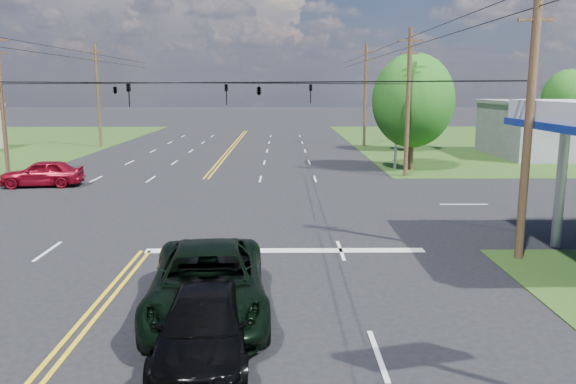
{
  "coord_description": "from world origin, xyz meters",
  "views": [
    {
      "loc": [
        4.91,
        -15.4,
        5.79
      ],
      "look_at": [
        5.13,
        6.0,
        1.79
      ],
      "focal_mm": 35.0,
      "sensor_mm": 36.0,
      "label": 1
    }
  ],
  "objects_px": {
    "pole_left_far": "(98,94)",
    "pickup_dkgreen": "(208,283)",
    "pole_ne": "(408,101)",
    "tree_right_b": "(410,105)",
    "suv_black": "(204,326)",
    "pole_nw": "(2,101)",
    "tree_far_r": "(568,100)",
    "pole_se": "(529,114)",
    "pole_right_far": "(365,94)",
    "tree_right_a": "(413,101)"
  },
  "relations": [
    {
      "from": "pole_left_far",
      "to": "pickup_dkgreen",
      "type": "xyz_separation_m",
      "value": [
        16.0,
        -41.77,
        -4.29
      ]
    },
    {
      "from": "pole_ne",
      "to": "pole_left_far",
      "type": "xyz_separation_m",
      "value": [
        -26.0,
        19.0,
        0.25
      ]
    },
    {
      "from": "tree_right_b",
      "to": "pole_ne",
      "type": "bearing_deg",
      "value": -103.13
    },
    {
      "from": "pole_ne",
      "to": "suv_black",
      "type": "xyz_separation_m",
      "value": [
        -9.79,
        -25.0,
        -4.21
      ]
    },
    {
      "from": "pole_nw",
      "to": "pole_left_far",
      "type": "bearing_deg",
      "value": 90.0
    },
    {
      "from": "tree_far_r",
      "to": "suv_black",
      "type": "xyz_separation_m",
      "value": [
        -30.79,
        -46.0,
        -3.84
      ]
    },
    {
      "from": "tree_right_b",
      "to": "pole_se",
      "type": "bearing_deg",
      "value": -96.05
    },
    {
      "from": "pole_nw",
      "to": "pole_left_far",
      "type": "relative_size",
      "value": 0.95
    },
    {
      "from": "tree_right_b",
      "to": "pickup_dkgreen",
      "type": "relative_size",
      "value": 1.12
    },
    {
      "from": "pole_se",
      "to": "pole_ne",
      "type": "relative_size",
      "value": 1.0
    },
    {
      "from": "pole_nw",
      "to": "pole_ne",
      "type": "distance_m",
      "value": 26.0
    },
    {
      "from": "pole_se",
      "to": "pole_nw",
      "type": "distance_m",
      "value": 31.62
    },
    {
      "from": "pole_right_far",
      "to": "pickup_dkgreen",
      "type": "xyz_separation_m",
      "value": [
        -10.0,
        -41.77,
        -4.29
      ]
    },
    {
      "from": "pole_nw",
      "to": "tree_right_b",
      "type": "xyz_separation_m",
      "value": [
        29.5,
        15.0,
        -0.7
      ]
    },
    {
      "from": "pole_ne",
      "to": "tree_right_b",
      "type": "bearing_deg",
      "value": 76.87
    },
    {
      "from": "suv_black",
      "to": "pole_right_far",
      "type": "bearing_deg",
      "value": 74.51
    },
    {
      "from": "pole_se",
      "to": "pole_ne",
      "type": "height_order",
      "value": "same"
    },
    {
      "from": "pole_ne",
      "to": "pickup_dkgreen",
      "type": "bearing_deg",
      "value": -113.71
    },
    {
      "from": "pole_ne",
      "to": "suv_black",
      "type": "bearing_deg",
      "value": -111.39
    },
    {
      "from": "pole_nw",
      "to": "pole_left_far",
      "type": "xyz_separation_m",
      "value": [
        0.0,
        19.0,
        0.25
      ]
    },
    {
      "from": "pole_ne",
      "to": "tree_right_b",
      "type": "distance_m",
      "value": 15.42
    },
    {
      "from": "pole_nw",
      "to": "pole_right_far",
      "type": "height_order",
      "value": "pole_right_far"
    },
    {
      "from": "pole_left_far",
      "to": "tree_right_a",
      "type": "bearing_deg",
      "value": -30.65
    },
    {
      "from": "pole_ne",
      "to": "pole_right_far",
      "type": "bearing_deg",
      "value": 90.0
    },
    {
      "from": "pole_left_far",
      "to": "pole_right_far",
      "type": "bearing_deg",
      "value": 0.0
    },
    {
      "from": "pole_nw",
      "to": "tree_far_r",
      "type": "distance_m",
      "value": 51.48
    },
    {
      "from": "tree_right_a",
      "to": "suv_black",
      "type": "distance_m",
      "value": 30.29
    },
    {
      "from": "pole_ne",
      "to": "pickup_dkgreen",
      "type": "xyz_separation_m",
      "value": [
        -10.0,
        -22.77,
        -4.03
      ]
    },
    {
      "from": "pole_ne",
      "to": "tree_far_r",
      "type": "relative_size",
      "value": 1.25
    },
    {
      "from": "pole_left_far",
      "to": "tree_right_a",
      "type": "relative_size",
      "value": 1.22
    },
    {
      "from": "pole_se",
      "to": "suv_black",
      "type": "height_order",
      "value": "pole_se"
    },
    {
      "from": "pole_nw",
      "to": "pole_right_far",
      "type": "xyz_separation_m",
      "value": [
        26.0,
        19.0,
        0.25
      ]
    },
    {
      "from": "pole_ne",
      "to": "tree_far_r",
      "type": "distance_m",
      "value": 29.7
    },
    {
      "from": "pole_nw",
      "to": "pickup_dkgreen",
      "type": "distance_m",
      "value": 28.12
    },
    {
      "from": "pole_ne",
      "to": "tree_far_r",
      "type": "bearing_deg",
      "value": 45.0
    },
    {
      "from": "pole_left_far",
      "to": "pole_right_far",
      "type": "xyz_separation_m",
      "value": [
        26.0,
        0.0,
        0.0
      ]
    },
    {
      "from": "pole_nw",
      "to": "tree_right_a",
      "type": "height_order",
      "value": "pole_nw"
    },
    {
      "from": "pickup_dkgreen",
      "to": "tree_right_a",
      "type": "bearing_deg",
      "value": 61.72
    },
    {
      "from": "pole_nw",
      "to": "tree_right_a",
      "type": "bearing_deg",
      "value": 6.34
    },
    {
      "from": "tree_right_b",
      "to": "pickup_dkgreen",
      "type": "bearing_deg",
      "value": -109.67
    },
    {
      "from": "pole_se",
      "to": "pole_ne",
      "type": "xyz_separation_m",
      "value": [
        0.0,
        18.0,
        0.0
      ]
    },
    {
      "from": "tree_far_r",
      "to": "tree_right_b",
      "type": "bearing_deg",
      "value": -161.08
    },
    {
      "from": "tree_far_r",
      "to": "pole_nw",
      "type": "bearing_deg",
      "value": -155.92
    },
    {
      "from": "pole_nw",
      "to": "suv_black",
      "type": "xyz_separation_m",
      "value": [
        16.21,
        -25.0,
        -4.21
      ]
    },
    {
      "from": "pole_left_far",
      "to": "tree_far_r",
      "type": "relative_size",
      "value": 1.31
    },
    {
      "from": "tree_right_b",
      "to": "tree_far_r",
      "type": "bearing_deg",
      "value": 18.92
    },
    {
      "from": "pole_left_far",
      "to": "pole_nw",
      "type": "bearing_deg",
      "value": -90.0
    },
    {
      "from": "pole_se",
      "to": "suv_black",
      "type": "xyz_separation_m",
      "value": [
        -9.79,
        -7.0,
        -4.21
      ]
    },
    {
      "from": "pole_right_far",
      "to": "tree_right_b",
      "type": "bearing_deg",
      "value": -48.81
    },
    {
      "from": "pole_se",
      "to": "tree_right_b",
      "type": "relative_size",
      "value": 1.34
    }
  ]
}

